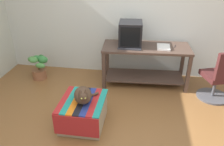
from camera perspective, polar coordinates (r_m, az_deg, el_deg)
ground_plane at (r=3.09m, az=-1.55°, el=-16.51°), size 14.00×14.00×0.00m
back_wall at (r=4.34m, az=3.16°, el=16.16°), size 8.00×0.10×2.60m
desk at (r=4.13m, az=8.40°, el=3.66°), size 1.56×0.71×0.73m
tv_monitor at (r=4.00m, az=4.65°, el=9.77°), size 0.42×0.46×0.42m
keyboard at (r=3.90m, az=4.45°, el=6.29°), size 0.40×0.16×0.02m
book at (r=4.02m, az=12.84°, el=6.39°), size 0.22×0.29×0.03m
ottoman_with_blanket at (r=3.24m, az=-7.28°, el=-9.72°), size 0.60×0.69×0.39m
cat at (r=3.04m, az=-7.30°, el=-5.58°), size 0.34×0.41×0.27m
potted_plant at (r=4.58m, az=-17.95°, el=1.53°), size 0.40×0.31×0.47m
office_chair at (r=4.03m, az=25.29°, el=-1.31°), size 0.53×0.54×0.89m
pen at (r=4.13m, az=15.56°, el=6.47°), size 0.04×0.14×0.01m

